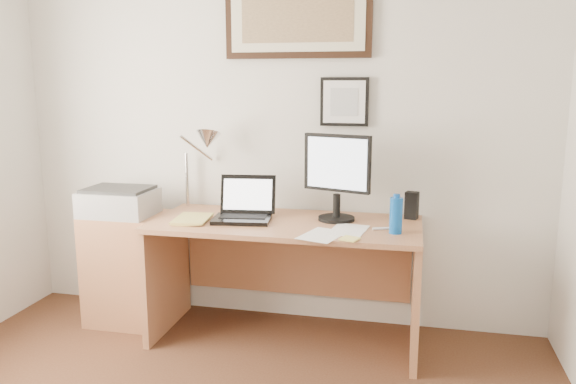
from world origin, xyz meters
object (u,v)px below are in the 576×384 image
(book, at_px, (176,219))
(printer, at_px, (119,202))
(side_cabinet, at_px, (129,268))
(water_bottle, at_px, (396,216))
(laptop, at_px, (244,210))
(lcd_monitor, at_px, (337,173))
(desk, at_px, (288,255))

(book, relative_size, printer, 0.62)
(side_cabinet, bearing_deg, book, -20.88)
(water_bottle, height_order, laptop, laptop)
(side_cabinet, relative_size, lcd_monitor, 1.40)
(book, bearing_deg, printer, 163.66)
(water_bottle, xyz_separation_m, laptop, (-0.91, 0.12, -0.04))
(desk, relative_size, printer, 3.64)
(water_bottle, bearing_deg, lcd_monitor, 148.74)
(laptop, xyz_separation_m, printer, (-0.84, 0.02, 0.01))
(printer, bearing_deg, water_bottle, -4.55)
(desk, distance_m, laptop, 0.40)
(side_cabinet, bearing_deg, water_bottle, -5.57)
(book, height_order, printer, printer)
(lcd_monitor, distance_m, printer, 1.41)
(laptop, relative_size, lcd_monitor, 0.71)
(book, distance_m, lcd_monitor, 1.01)
(water_bottle, height_order, book, water_bottle)
(water_bottle, bearing_deg, printer, 175.45)
(side_cabinet, xyz_separation_m, lcd_monitor, (1.36, 0.05, 0.68))
(printer, bearing_deg, book, -16.34)
(printer, bearing_deg, desk, 3.33)
(desk, bearing_deg, lcd_monitor, 2.90)
(desk, xyz_separation_m, printer, (-1.10, -0.06, 0.30))
(lcd_monitor, bearing_deg, laptop, -170.10)
(side_cabinet, relative_size, laptop, 1.98)
(desk, distance_m, lcd_monitor, 0.60)
(side_cabinet, height_order, lcd_monitor, lcd_monitor)
(laptop, bearing_deg, water_bottle, -7.66)
(book, bearing_deg, laptop, 16.10)
(laptop, bearing_deg, desk, 17.56)
(lcd_monitor, bearing_deg, desk, -177.10)
(water_bottle, relative_size, lcd_monitor, 0.39)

